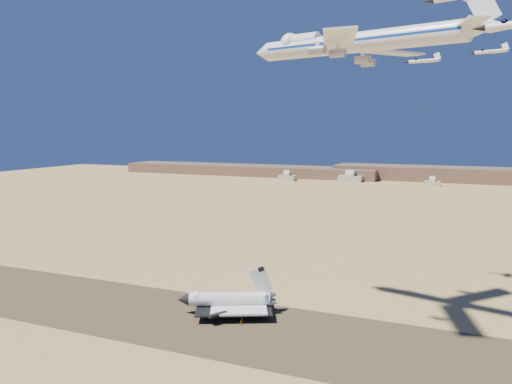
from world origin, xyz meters
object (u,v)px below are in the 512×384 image
at_px(chase_jet_d, 423,61).
at_px(shuttle, 229,301).
at_px(carrier_747, 350,43).
at_px(crew_b, 243,321).
at_px(chase_jet_e, 490,51).
at_px(crew_a, 241,323).
at_px(crew_c, 242,320).

bearing_deg(chase_jet_d, shuttle, -126.41).
xyz_separation_m(shuttle, carrier_747, (41.85, 3.91, 90.01)).
height_order(carrier_747, chase_jet_d, carrier_747).
distance_m(carrier_747, chase_jet_d, 53.61).
xyz_separation_m(crew_b, chase_jet_d, (51.59, 61.14, 93.38)).
distance_m(shuttle, chase_jet_d, 120.88).
distance_m(crew_b, chase_jet_e, 140.91).
height_order(crew_a, chase_jet_d, chase_jet_d).
height_order(shuttle, chase_jet_d, chase_jet_d).
xyz_separation_m(shuttle, crew_b, (8.72, -6.89, -3.76)).
distance_m(crew_b, crew_c, 0.98).
bearing_deg(crew_a, chase_jet_d, -47.08).
distance_m(shuttle, carrier_747, 99.34).
distance_m(shuttle, crew_c, 10.89).
relative_size(shuttle, crew_b, 18.93).
height_order(shuttle, carrier_747, carrier_747).
bearing_deg(shuttle, chase_jet_d, 17.22).
relative_size(carrier_747, chase_jet_e, 5.55).
distance_m(chase_jet_d, chase_jet_e, 25.73).
xyz_separation_m(crew_a, chase_jet_e, (75.84, 70.55, 96.84)).
distance_m(crew_c, chase_jet_d, 123.06).
bearing_deg(shuttle, chase_jet_e, 11.49).
bearing_deg(chase_jet_e, shuttle, -128.54).
distance_m(carrier_747, crew_b, 100.03).
distance_m(crew_a, crew_c, 2.42).
bearing_deg(shuttle, crew_b, -63.07).
xyz_separation_m(shuttle, crew_c, (8.01, -6.24, -3.92)).
bearing_deg(crew_a, crew_b, -5.94).
bearing_deg(crew_b, crew_a, 167.99).
height_order(crew_a, chase_jet_e, chase_jet_e).
xyz_separation_m(carrier_747, chase_jet_d, (18.46, 50.33, -0.39)).
height_order(shuttle, chase_jet_e, chase_jet_e).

